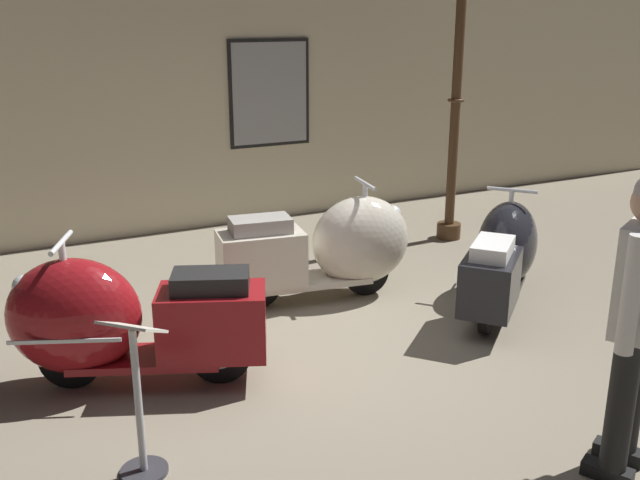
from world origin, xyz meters
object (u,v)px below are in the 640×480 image
(scooter_1, at_px, (331,247))
(lamppost, at_px, (456,106))
(scooter_0, at_px, (117,320))
(visitor_0, at_px, (639,307))
(scooter_2, at_px, (502,256))
(info_stanchion, at_px, (139,411))

(scooter_1, height_order, lamppost, lamppost)
(lamppost, bearing_deg, scooter_0, -156.44)
(lamppost, height_order, visitor_0, lamppost)
(scooter_1, xyz_separation_m, lamppost, (2.11, 1.05, 1.05))
(scooter_0, distance_m, visitor_0, 3.36)
(lamppost, bearing_deg, visitor_0, -113.82)
(lamppost, bearing_deg, scooter_2, -113.11)
(scooter_0, distance_m, info_stanchion, 1.13)
(scooter_1, height_order, visitor_0, visitor_0)
(visitor_0, height_order, info_stanchion, visitor_0)
(lamppost, bearing_deg, info_stanchion, -145.64)
(scooter_0, height_order, visitor_0, visitor_0)
(scooter_1, relative_size, info_stanchion, 1.87)
(scooter_2, bearing_deg, scooter_1, 107.18)
(scooter_2, xyz_separation_m, lamppost, (0.80, 1.87, 1.08))
(scooter_0, bearing_deg, visitor_0, 158.19)
(scooter_0, xyz_separation_m, info_stanchion, (-0.11, -1.12, -0.09))
(scooter_0, bearing_deg, scooter_2, -157.90)
(scooter_2, bearing_deg, info_stanchion, 156.16)
(visitor_0, bearing_deg, lamppost, -51.48)
(lamppost, distance_m, visitor_0, 4.58)
(scooter_1, height_order, info_stanchion, scooter_1)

